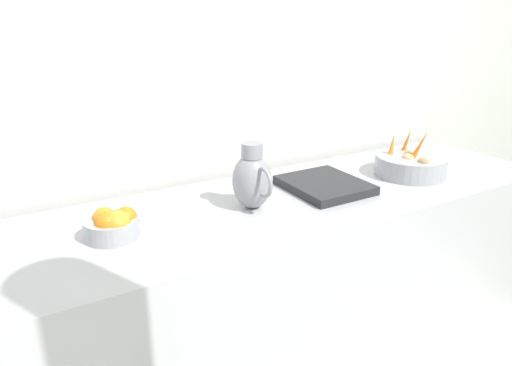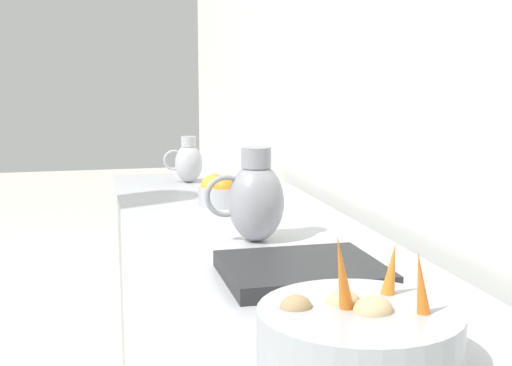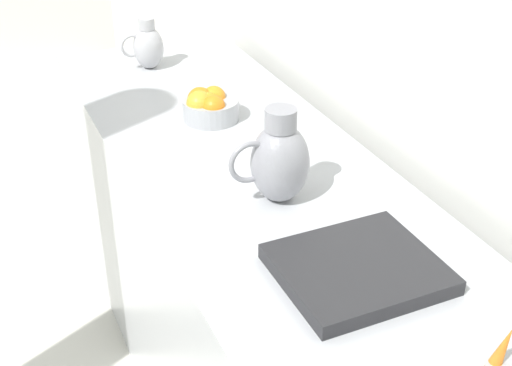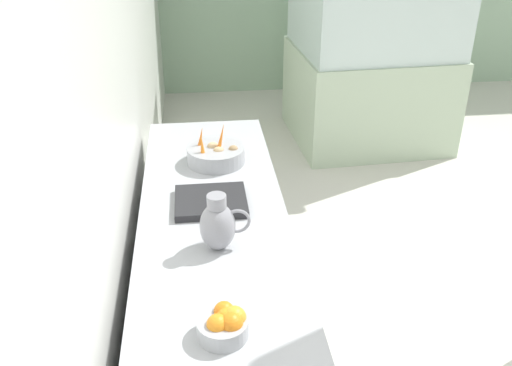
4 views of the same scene
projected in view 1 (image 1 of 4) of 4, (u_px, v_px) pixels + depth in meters
The scene contains 6 objects.
tile_wall_left at pixel (303, 29), 2.21m from camera, with size 0.10×8.41×3.00m, color silver.
prep_counter at pixel (261, 300), 1.96m from camera, with size 0.69×2.71×0.87m, color #ADAFB5.
vegetable_colander at pixel (410, 165), 2.13m from camera, with size 0.32×0.32×0.22m.
orange_bowl at pixel (113, 224), 1.52m from camera, with size 0.18×0.18×0.11m.
metal_pitcher_tall at pixel (252, 179), 1.74m from camera, with size 0.21×0.15×0.25m.
counter_sink_basin at pixel (325, 185), 1.96m from camera, with size 0.34×0.30×0.04m, color #232326.
Camera 1 is at (-0.06, -0.62, 1.57)m, focal length 32.81 mm.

